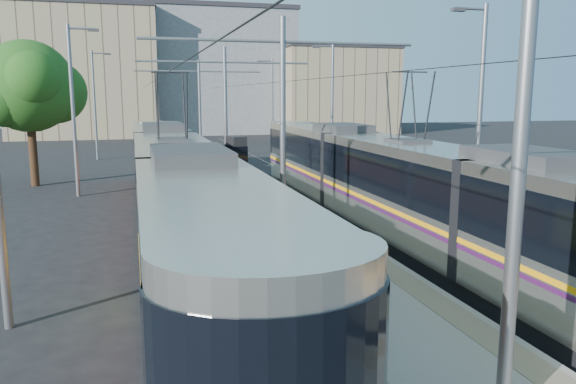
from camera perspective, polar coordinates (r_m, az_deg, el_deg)
name	(u,v)px	position (r m, az deg, el deg)	size (l,w,h in m)	color
ground	(381,327)	(12.24, 9.41, -13.35)	(160.00, 160.00, 0.00)	black
platform	(237,190)	(27.99, -5.25, 0.24)	(4.00, 50.00, 0.30)	gray
tactile_strip_left	(207,188)	(27.75, -8.20, 0.42)	(0.70, 50.00, 0.01)	gray
tactile_strip_right	(265,185)	(28.25, -2.35, 0.68)	(0.70, 50.00, 0.01)	gray
rails	(237,192)	(28.01, -5.24, -0.03)	(8.71, 70.00, 0.03)	gray
tram_left	(174,189)	(18.93, -11.48, 0.26)	(2.43, 28.91, 5.50)	black
tram_right	(406,187)	(18.53, 11.87, 0.51)	(2.43, 28.92, 5.50)	black
catenary	(247,101)	(24.81, -4.23, 9.18)	(9.20, 70.00, 7.00)	slate
street_lamps	(223,106)	(31.56, -6.66, 8.65)	(15.18, 38.22, 8.00)	slate
shelter	(236,162)	(26.95, -5.26, 3.08)	(0.92, 1.27, 2.56)	black
tree	(35,88)	(32.67, -24.30, 9.59)	(5.24, 4.84, 7.61)	#382314
building_left	(84,72)	(70.42, -19.98, 11.36)	(16.32, 12.24, 14.75)	gray
building_centre	(217,72)	(75.02, -7.22, 12.00)	(18.36, 14.28, 15.45)	gray
building_right	(334,90)	(72.56, 4.71, 10.29)	(14.28, 10.20, 10.83)	gray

